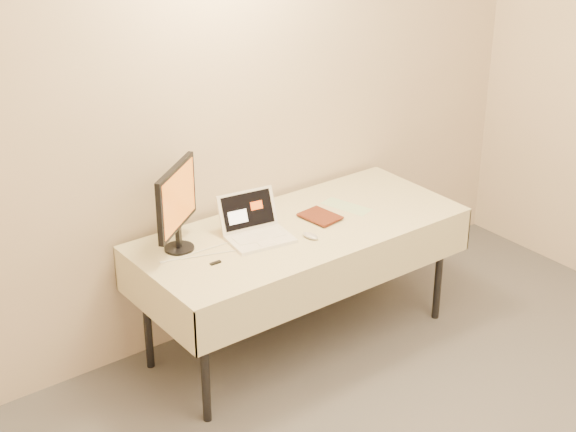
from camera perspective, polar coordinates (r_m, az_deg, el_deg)
back_wall at (r=4.95m, az=-2.42°, el=7.52°), size 4.00×0.10×2.70m
table at (r=4.86m, az=0.79°, el=-1.37°), size 1.86×0.81×0.74m
laptop at (r=4.71m, az=-2.15°, el=-0.72°), size 0.37×0.36×0.22m
monitor at (r=4.52m, az=-7.22°, el=0.91°), size 0.37×0.30×0.46m
book at (r=4.84m, az=1.44°, el=0.71°), size 0.16×0.04×0.22m
alarm_clock at (r=4.92m, az=-3.23°, el=-0.00°), size 0.12×0.08×0.05m
clicker at (r=4.71m, az=1.46°, el=-1.29°), size 0.07×0.11×0.03m
paper_form at (r=5.09m, az=3.80°, el=0.62°), size 0.19×0.31×0.00m
usb_dongle at (r=4.47m, az=-4.71°, el=-3.04°), size 0.06×0.02×0.01m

